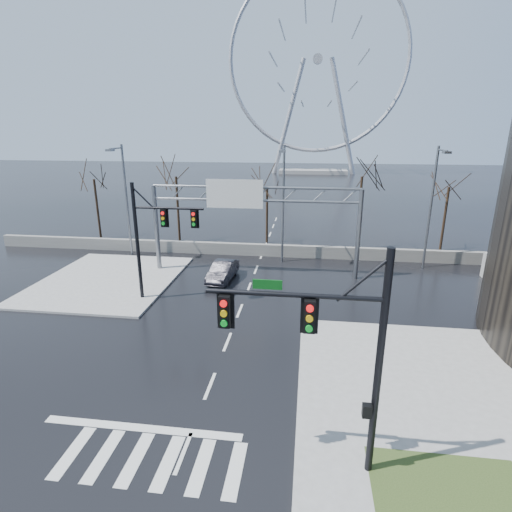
% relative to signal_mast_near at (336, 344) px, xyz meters
% --- Properties ---
extents(ground, '(260.00, 260.00, 0.00)m').
position_rel_signal_mast_near_xyz_m(ground, '(-5.14, 4.04, -4.87)').
color(ground, black).
rests_on(ground, ground).
extents(sidewalk_right_ext, '(12.00, 10.00, 0.15)m').
position_rel_signal_mast_near_xyz_m(sidewalk_right_ext, '(4.86, 6.04, -4.80)').
color(sidewalk_right_ext, gray).
rests_on(sidewalk_right_ext, ground).
extents(sidewalk_far, '(10.00, 12.00, 0.15)m').
position_rel_signal_mast_near_xyz_m(sidewalk_far, '(-16.14, 16.04, -4.80)').
color(sidewalk_far, gray).
rests_on(sidewalk_far, ground).
extents(grass_strip, '(5.00, 4.00, 0.02)m').
position_rel_signal_mast_near_xyz_m(grass_strip, '(3.86, -0.96, -4.72)').
color(grass_strip, '#2F401A').
rests_on(grass_strip, sidewalk_near).
extents(barrier_wall, '(52.00, 0.50, 1.10)m').
position_rel_signal_mast_near_xyz_m(barrier_wall, '(-5.14, 24.04, -4.32)').
color(barrier_wall, slate).
rests_on(barrier_wall, ground).
extents(signal_mast_near, '(5.52, 0.41, 8.00)m').
position_rel_signal_mast_near_xyz_m(signal_mast_near, '(0.00, 0.00, 0.00)').
color(signal_mast_near, black).
rests_on(signal_mast_near, ground).
extents(signal_mast_far, '(4.72, 0.41, 8.00)m').
position_rel_signal_mast_near_xyz_m(signal_mast_far, '(-11.01, 13.00, -0.04)').
color(signal_mast_far, black).
rests_on(signal_mast_far, ground).
extents(sign_gantry, '(16.36, 0.40, 7.60)m').
position_rel_signal_mast_near_xyz_m(sign_gantry, '(-5.52, 19.00, 0.31)').
color(sign_gantry, slate).
rests_on(sign_gantry, ground).
extents(streetlight_left, '(0.50, 2.55, 10.00)m').
position_rel_signal_mast_near_xyz_m(streetlight_left, '(-17.14, 22.20, 1.01)').
color(streetlight_left, slate).
rests_on(streetlight_left, ground).
extents(streetlight_mid, '(0.50, 2.55, 10.00)m').
position_rel_signal_mast_near_xyz_m(streetlight_mid, '(-3.14, 22.20, 1.01)').
color(streetlight_mid, slate).
rests_on(streetlight_mid, ground).
extents(streetlight_right, '(0.50, 2.55, 10.00)m').
position_rel_signal_mast_near_xyz_m(streetlight_right, '(8.86, 22.20, 1.01)').
color(streetlight_right, slate).
rests_on(streetlight_right, ground).
extents(tree_far_left, '(3.50, 3.50, 7.00)m').
position_rel_signal_mast_near_xyz_m(tree_far_left, '(-23.14, 28.04, 0.70)').
color(tree_far_left, black).
rests_on(tree_far_left, ground).
extents(tree_left, '(3.75, 3.75, 7.50)m').
position_rel_signal_mast_near_xyz_m(tree_left, '(-14.14, 27.54, 1.10)').
color(tree_left, black).
rests_on(tree_left, ground).
extents(tree_center, '(3.25, 3.25, 6.50)m').
position_rel_signal_mast_near_xyz_m(tree_center, '(-5.14, 28.54, 0.30)').
color(tree_center, black).
rests_on(tree_center, ground).
extents(tree_right, '(3.90, 3.90, 7.80)m').
position_rel_signal_mast_near_xyz_m(tree_right, '(3.86, 27.54, 1.34)').
color(tree_right, black).
rests_on(tree_right, ground).
extents(tree_far_right, '(3.40, 3.40, 6.80)m').
position_rel_signal_mast_near_xyz_m(tree_far_right, '(11.86, 28.04, 0.54)').
color(tree_far_right, black).
rests_on(tree_far_right, ground).
extents(ferris_wheel, '(45.00, 6.00, 50.91)m').
position_rel_signal_mast_near_xyz_m(ferris_wheel, '(-0.14, 99.04, 21.26)').
color(ferris_wheel, gray).
rests_on(ferris_wheel, ground).
extents(car, '(1.92, 4.46, 1.43)m').
position_rel_signal_mast_near_xyz_m(car, '(-7.40, 17.41, -4.16)').
color(car, black).
rests_on(car, ground).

